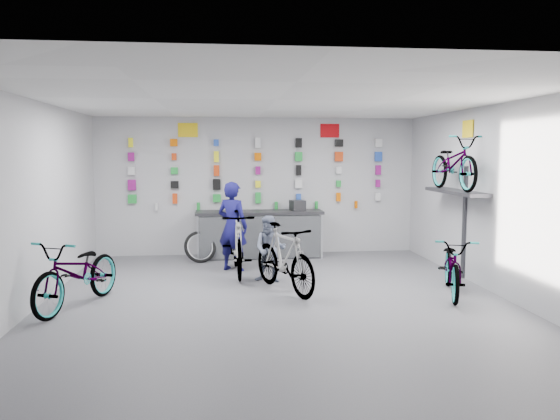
{
  "coord_description": "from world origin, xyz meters",
  "views": [
    {
      "loc": [
        -0.85,
        -7.98,
        2.23
      ],
      "look_at": [
        0.2,
        1.4,
        1.24
      ],
      "focal_mm": 35.0,
      "sensor_mm": 36.0,
      "label": 1
    }
  ],
  "objects": [
    {
      "name": "register",
      "position": [
        0.82,
        3.55,
        1.11
      ],
      "size": [
        0.34,
        0.36,
        0.22
      ],
      "primitive_type": "cube",
      "rotation": [
        0.0,
        0.0,
        0.23
      ],
      "color": "black",
      "rests_on": "counter"
    },
    {
      "name": "bike_left",
      "position": [
        -2.89,
        0.02,
        0.51
      ],
      "size": [
        1.34,
        2.07,
        1.03
      ],
      "primitive_type": "imported",
      "rotation": [
        0.0,
        0.0,
        -0.37
      ],
      "color": "gray",
      "rests_on": "floor"
    },
    {
      "name": "bike_right",
      "position": [
        2.79,
        0.09,
        0.47
      ],
      "size": [
        1.16,
        1.89,
        0.94
      ],
      "primitive_type": "imported",
      "rotation": [
        0.0,
        0.0,
        -0.32
      ],
      "color": "gray",
      "rests_on": "floor"
    },
    {
      "name": "bike_center",
      "position": [
        0.18,
        0.58,
        0.55
      ],
      "size": [
        1.19,
        1.89,
        1.1
      ],
      "primitive_type": "imported",
      "rotation": [
        0.0,
        0.0,
        0.4
      ],
      "color": "gray",
      "rests_on": "floor"
    },
    {
      "name": "ceiling",
      "position": [
        0.0,
        0.0,
        3.0
      ],
      "size": [
        8.0,
        8.0,
        0.0
      ],
      "primitive_type": "plane",
      "rotation": [
        3.14,
        0.0,
        0.0
      ],
      "color": "white",
      "rests_on": "wall_back"
    },
    {
      "name": "merch_wall",
      "position": [
        -0.03,
        3.93,
        1.8
      ],
      "size": [
        5.57,
        0.08,
        1.56
      ],
      "color": "green",
      "rests_on": "wall_back"
    },
    {
      "name": "floor",
      "position": [
        0.0,
        0.0,
        0.0
      ],
      "size": [
        8.0,
        8.0,
        0.0
      ],
      "primitive_type": "plane",
      "color": "#545459",
      "rests_on": "ground"
    },
    {
      "name": "wall_bracket",
      "position": [
        3.33,
        1.2,
        1.46
      ],
      "size": [
        0.39,
        1.9,
        2.0
      ],
      "color": "#333338",
      "rests_on": "wall_right"
    },
    {
      "name": "customer",
      "position": [
        0.02,
        1.29,
        0.58
      ],
      "size": [
        0.66,
        0.58,
        1.15
      ],
      "primitive_type": "imported",
      "rotation": [
        0.0,
        0.0,
        -0.3
      ],
      "color": "slate",
      "rests_on": "floor"
    },
    {
      "name": "sign_left",
      "position": [
        -1.5,
        3.98,
        2.72
      ],
      "size": [
        0.42,
        0.02,
        0.3
      ],
      "primitive_type": "cube",
      "color": "yellow",
      "rests_on": "wall_back"
    },
    {
      "name": "wall_front",
      "position": [
        0.0,
        -4.0,
        1.5
      ],
      "size": [
        7.0,
        0.0,
        7.0
      ],
      "primitive_type": "plane",
      "rotation": [
        -1.57,
        0.0,
        0.0
      ],
      "color": "#B0B0B2",
      "rests_on": "floor"
    },
    {
      "name": "sign_side",
      "position": [
        3.48,
        1.2,
        2.65
      ],
      "size": [
        0.02,
        0.4,
        0.3
      ],
      "primitive_type": "cube",
      "color": "yellow",
      "rests_on": "wall_right"
    },
    {
      "name": "clerk",
      "position": [
        -0.6,
        2.29,
        0.85
      ],
      "size": [
        0.74,
        0.68,
        1.7
      ],
      "primitive_type": "imported",
      "rotation": [
        0.0,
        0.0,
        2.56
      ],
      "color": "#110F4D",
      "rests_on": "floor"
    },
    {
      "name": "counter",
      "position": [
        0.0,
        3.54,
        0.49
      ],
      "size": [
        2.7,
        0.66,
        1.0
      ],
      "color": "black",
      "rests_on": "floor"
    },
    {
      "name": "bike_service",
      "position": [
        -0.53,
        1.92,
        0.59
      ],
      "size": [
        0.61,
        1.99,
        1.19
      ],
      "primitive_type": "imported",
      "rotation": [
        0.0,
        0.0,
        0.02
      ],
      "color": "gray",
      "rests_on": "floor"
    },
    {
      "name": "sign_right",
      "position": [
        1.6,
        3.98,
        2.72
      ],
      "size": [
        0.42,
        0.02,
        0.3
      ],
      "primitive_type": "cube",
      "color": "red",
      "rests_on": "wall_back"
    },
    {
      "name": "wall_back",
      "position": [
        0.0,
        4.0,
        1.5
      ],
      "size": [
        7.0,
        0.0,
        7.0
      ],
      "primitive_type": "plane",
      "rotation": [
        1.57,
        0.0,
        0.0
      ],
      "color": "#B0B0B2",
      "rests_on": "floor"
    },
    {
      "name": "bike_wall",
      "position": [
        3.25,
        1.2,
        2.05
      ],
      "size": [
        0.63,
        1.8,
        0.95
      ],
      "primitive_type": "imported",
      "color": "gray",
      "rests_on": "wall_bracket"
    },
    {
      "name": "wall_right",
      "position": [
        3.5,
        0.0,
        1.5
      ],
      "size": [
        0.0,
        8.0,
        8.0
      ],
      "primitive_type": "plane",
      "rotation": [
        1.57,
        0.0,
        -1.57
      ],
      "color": "#B0B0B2",
      "rests_on": "floor"
    },
    {
      "name": "spare_wheel",
      "position": [
        -1.25,
        3.17,
        0.31
      ],
      "size": [
        0.72,
        0.47,
        0.65
      ],
      "rotation": [
        0.0,
        0.0,
        0.29
      ],
      "color": "black",
      "rests_on": "floor"
    },
    {
      "name": "wall_left",
      "position": [
        -3.5,
        0.0,
        1.5
      ],
      "size": [
        0.0,
        8.0,
        8.0
      ],
      "primitive_type": "plane",
      "rotation": [
        1.57,
        0.0,
        1.57
      ],
      "color": "#B0B0B2",
      "rests_on": "floor"
    }
  ]
}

